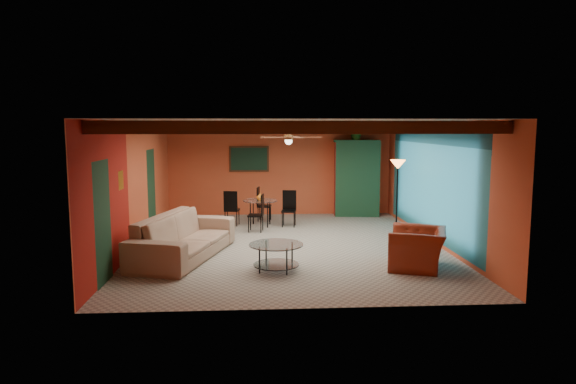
{
  "coord_description": "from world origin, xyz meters",
  "views": [
    {
      "loc": [
        -0.71,
        -11.09,
        2.6
      ],
      "look_at": [
        0.0,
        0.2,
        1.15
      ],
      "focal_mm": 32.17,
      "sensor_mm": 36.0,
      "label": 1
    }
  ],
  "objects": [
    {
      "name": "ceiling_fan",
      "position": [
        0.0,
        0.0,
        2.36
      ],
      "size": [
        1.5,
        1.5,
        0.44
      ],
      "primitive_type": null,
      "color": "#472614",
      "rests_on": "ceiling"
    },
    {
      "name": "floor_lamp",
      "position": [
        2.65,
        0.89,
        0.91
      ],
      "size": [
        0.44,
        0.44,
        1.82
      ],
      "primitive_type": null,
      "rotation": [
        0.0,
        0.0,
        -0.24
      ],
      "color": "black",
      "rests_on": "ground"
    },
    {
      "name": "room",
      "position": [
        0.0,
        0.11,
        2.36
      ],
      "size": [
        6.52,
        8.01,
        2.71
      ],
      "color": "gray",
      "rests_on": "ground"
    },
    {
      "name": "sofa",
      "position": [
        -2.14,
        -0.95,
        0.43
      ],
      "size": [
        1.91,
        3.14,
        0.86
      ],
      "primitive_type": "imported",
      "rotation": [
        0.0,
        0.0,
        1.3
      ],
      "color": "#967661",
      "rests_on": "ground"
    },
    {
      "name": "armoire",
      "position": [
        2.2,
        3.7,
        1.07
      ],
      "size": [
        1.28,
        0.72,
        2.15
      ],
      "primitive_type": "cube",
      "rotation": [
        0.0,
        0.0,
        -0.1
      ],
      "color": "maroon",
      "rests_on": "ground"
    },
    {
      "name": "coffee_table",
      "position": [
        -0.35,
        -2.01,
        0.25
      ],
      "size": [
        1.2,
        1.2,
        0.5
      ],
      "primitive_type": null,
      "rotation": [
        0.0,
        0.0,
        -0.26
      ],
      "color": "white",
      "rests_on": "ground"
    },
    {
      "name": "potted_plant",
      "position": [
        2.2,
        3.7,
        2.4
      ],
      "size": [
        0.56,
        0.51,
        0.51
      ],
      "primitive_type": "imported",
      "rotation": [
        0.0,
        0.0,
        0.28
      ],
      "color": "#26661E",
      "rests_on": "armoire"
    },
    {
      "name": "painting",
      "position": [
        -0.9,
        3.96,
        1.65
      ],
      "size": [
        1.05,
        0.03,
        0.65
      ],
      "primitive_type": "cube",
      "color": "black",
      "rests_on": "wall_back"
    },
    {
      "name": "armchair",
      "position": [
        2.25,
        -1.99,
        0.37
      ],
      "size": [
        1.31,
        1.39,
        0.73
      ],
      "primitive_type": "imported",
      "rotation": [
        0.0,
        0.0,
        -1.92
      ],
      "color": "maroon",
      "rests_on": "ground"
    },
    {
      "name": "vase",
      "position": [
        -0.6,
        2.24,
        1.04
      ],
      "size": [
        0.23,
        0.23,
        0.19
      ],
      "primitive_type": "imported",
      "rotation": [
        0.0,
        0.0,
        -0.31
      ],
      "color": "orange",
      "rests_on": "dining_table"
    },
    {
      "name": "dining_table",
      "position": [
        -0.6,
        2.24,
        0.47
      ],
      "size": [
        2.07,
        2.07,
        0.94
      ],
      "primitive_type": null,
      "rotation": [
        0.0,
        0.0,
        -0.16
      ],
      "color": "silver",
      "rests_on": "ground"
    }
  ]
}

